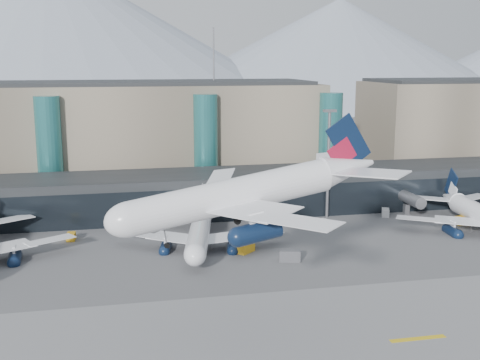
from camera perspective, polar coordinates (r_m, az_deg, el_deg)
The scene contains 18 objects.
ground at distance 93.01m, azimuth 0.77°, elevation -11.97°, with size 900.00×900.00×0.00m, color #515154.
runway_strip at distance 79.84m, azimuth 3.23°, elevation -16.10°, with size 400.00×40.00×0.04m, color slate.
runway_markings at distance 79.83m, azimuth 3.23°, elevation -16.08°, with size 128.00×1.00×0.02m.
concourse at distance 145.83m, azimuth -4.21°, elevation -1.32°, with size 170.00×27.00×10.00m.
terminal_main at distance 174.77m, azimuth -13.87°, elevation 3.97°, with size 130.00×30.00×31.00m.
terminal_east at distance 208.47m, azimuth 21.34°, elevation 4.66°, with size 70.00×30.00×31.00m.
teal_towers at distance 159.04m, azimuth -10.41°, elevation 2.89°, with size 116.40×19.40×46.00m.
mountain_ridge at distance 464.75m, azimuth -7.79°, elevation 12.30°, with size 910.00×400.00×110.00m.
lightmast_mid at distance 141.90m, azimuth 8.38°, elevation 2.12°, with size 3.00×1.20×25.60m.
hero_jet at distance 76.44m, azimuth 1.79°, elevation -0.20°, with size 38.03×37.89×12.33m.
jet_parked_mid at distance 121.30m, azimuth -3.83°, elevation -4.22°, with size 34.93×35.56×11.46m.
jet_parked_right at distance 142.71m, azimuth 21.63°, elevation -2.46°, with size 38.90×38.59×12.59m.
veh_b at distance 130.04m, azimuth -15.73°, elevation -5.19°, with size 2.71×1.67×1.56m, color gold.
veh_c at distance 112.87m, azimuth 4.73°, elevation -7.16°, with size 3.89×2.05×2.16m, color #4C4C51.
veh_d at distance 148.24m, azimuth 13.63°, elevation -3.02°, with size 3.14×1.68×1.79m, color silver.
veh_e at distance 146.00m, azimuth 20.35°, elevation -3.62°, with size 3.35×1.90×1.90m, color gold.
veh_g at distance 137.35m, azimuth 8.05°, elevation -4.02°, with size 2.49×1.46×1.46m, color silver.
veh_h at distance 117.51m, azimuth 0.52°, elevation -6.39°, with size 3.76×1.98×2.08m, color gold.
Camera 1 is at (-18.82, -83.36, 36.73)m, focal length 45.00 mm.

